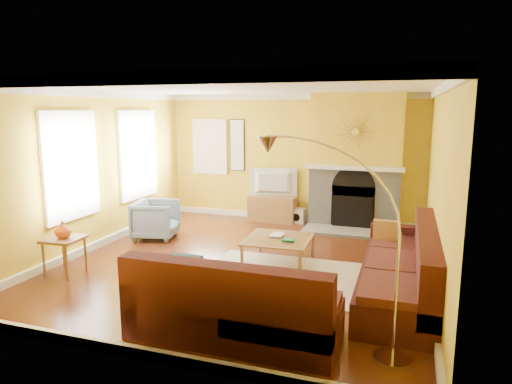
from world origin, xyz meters
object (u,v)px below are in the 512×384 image
(armchair, at_px, (156,219))
(arc_lamp, at_px, (335,250))
(media_console, at_px, (273,209))
(sectional_sofa, at_px, (306,261))
(coffee_table, at_px, (278,250))
(side_table, at_px, (65,256))

(armchair, relative_size, arc_lamp, 0.37)
(arc_lamp, bearing_deg, media_console, 112.61)
(sectional_sofa, xyz_separation_m, media_console, (-1.52, 3.67, -0.17))
(coffee_table, distance_m, media_console, 2.67)
(media_console, distance_m, armchair, 2.58)
(coffee_table, relative_size, media_console, 1.00)
(sectional_sofa, bearing_deg, armchair, 151.73)
(coffee_table, xyz_separation_m, armchair, (-2.54, 0.60, 0.16))
(media_console, distance_m, arc_lamp, 5.48)
(side_table, bearing_deg, sectional_sofa, 6.08)
(coffee_table, height_order, arc_lamp, arc_lamp)
(media_console, relative_size, arc_lamp, 0.47)
(sectional_sofa, distance_m, media_console, 3.98)
(sectional_sofa, height_order, arc_lamp, arc_lamp)
(sectional_sofa, relative_size, side_table, 6.40)
(media_console, xyz_separation_m, arc_lamp, (2.08, -5.00, 0.79))
(sectional_sofa, distance_m, side_table, 3.51)
(coffee_table, xyz_separation_m, arc_lamp, (1.25, -2.47, 0.86))
(coffee_table, bearing_deg, side_table, -151.69)
(sectional_sofa, distance_m, armchair, 3.67)
(media_console, bearing_deg, sectional_sofa, -67.47)
(media_console, bearing_deg, arc_lamp, -67.39)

